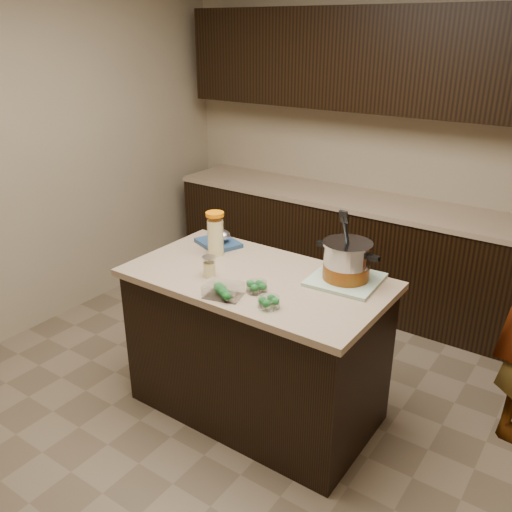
{
  "coord_description": "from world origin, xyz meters",
  "views": [
    {
      "loc": [
        1.56,
        -2.24,
        2.18
      ],
      "look_at": [
        0.0,
        0.0,
        1.02
      ],
      "focal_mm": 38.0,
      "sensor_mm": 36.0,
      "label": 1
    }
  ],
  "objects": [
    {
      "name": "back_cabinets",
      "position": [
        0.0,
        1.74,
        0.94
      ],
      "size": [
        3.6,
        0.63,
        2.33
      ],
      "color": "black",
      "rests_on": "ground"
    },
    {
      "name": "lemonade_pitcher",
      "position": [
        -0.38,
        0.12,
        1.02
      ],
      "size": [
        0.14,
        0.14,
        0.26
      ],
      "rotation": [
        0.0,
        0.0,
        -0.37
      ],
      "color": "#E2D28A",
      "rests_on": "island"
    },
    {
      "name": "broccoli_tub_rect",
      "position": [
        0.0,
        -0.3,
        0.93
      ],
      "size": [
        0.22,
        0.18,
        0.07
      ],
      "rotation": [
        0.0,
        0.0,
        0.25
      ],
      "color": "silver",
      "rests_on": "island"
    },
    {
      "name": "mason_jar",
      "position": [
        -0.21,
        -0.15,
        0.96
      ],
      "size": [
        0.09,
        0.09,
        0.13
      ],
      "rotation": [
        0.0,
        0.0,
        0.16
      ],
      "color": "#E2D28A",
      "rests_on": "island"
    },
    {
      "name": "island",
      "position": [
        0.0,
        0.0,
        0.45
      ],
      "size": [
        1.46,
        0.81,
        0.9
      ],
      "color": "black",
      "rests_on": "ground"
    },
    {
      "name": "room_shell",
      "position": [
        0.0,
        0.0,
        1.71
      ],
      "size": [
        4.04,
        4.04,
        2.72
      ],
      "color": "tan",
      "rests_on": "ground"
    },
    {
      "name": "broccoli_tub_right",
      "position": [
        0.26,
        -0.26,
        0.92
      ],
      "size": [
        0.12,
        0.12,
        0.05
      ],
      "rotation": [
        0.0,
        0.0,
        -0.08
      ],
      "color": "silver",
      "rests_on": "island"
    },
    {
      "name": "broccoli_tub_left",
      "position": [
        0.11,
        -0.16,
        0.92
      ],
      "size": [
        0.12,
        0.12,
        0.05
      ],
      "rotation": [
        0.0,
        0.0,
        -0.06
      ],
      "color": "silver",
      "rests_on": "island"
    },
    {
      "name": "dish_towel",
      "position": [
        0.44,
        0.22,
        0.91
      ],
      "size": [
        0.38,
        0.38,
        0.02
      ],
      "primitive_type": "cube",
      "rotation": [
        0.0,
        0.0,
        0.06
      ],
      "color": "#5D8A62",
      "rests_on": "island"
    },
    {
      "name": "stock_pot",
      "position": [
        0.44,
        0.22,
        1.01
      ],
      "size": [
        0.37,
        0.28,
        0.38
      ],
      "rotation": [
        0.0,
        0.0,
        -0.07
      ],
      "color": "#B7B7BC",
      "rests_on": "dish_towel"
    },
    {
      "name": "blue_tray",
      "position": [
        -0.46,
        0.24,
        0.93
      ],
      "size": [
        0.32,
        0.29,
        0.1
      ],
      "rotation": [
        0.0,
        0.0,
        -0.37
      ],
      "color": "navy",
      "rests_on": "island"
    },
    {
      "name": "ground_plane",
      "position": [
        0.0,
        0.0,
        0.0
      ],
      "size": [
        4.0,
        4.0,
        0.0
      ],
      "primitive_type": "plane",
      "color": "brown",
      "rests_on": "ground"
    }
  ]
}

